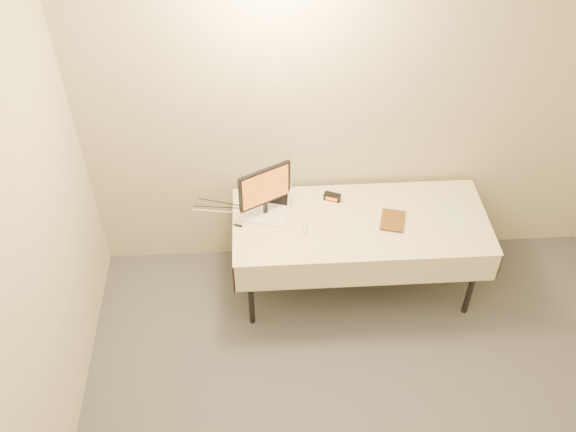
{
  "coord_description": "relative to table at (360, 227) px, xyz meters",
  "views": [
    {
      "loc": [
        -0.73,
        -1.29,
        3.94
      ],
      "look_at": [
        -0.53,
        1.99,
        0.86
      ],
      "focal_mm": 40.0,
      "sensor_mm": 36.0,
      "label": 1
    }
  ],
  "objects": [
    {
      "name": "back_wall",
      "position": [
        0.0,
        0.45,
        0.67
      ],
      "size": [
        4.0,
        0.1,
        2.7
      ],
      "primitive_type": "cube",
      "color": "#C2B79C",
      "rests_on": "ground"
    },
    {
      "name": "table",
      "position": [
        0.0,
        0.0,
        0.0
      ],
      "size": [
        1.86,
        0.81,
        0.74
      ],
      "color": "black",
      "rests_on": "ground"
    },
    {
      "name": "laptop",
      "position": [
        -0.67,
        0.15,
        0.11
      ],
      "size": [
        0.37,
        0.35,
        0.21
      ],
      "rotation": [
        0.0,
        0.0,
        -0.28
      ],
      "color": "white",
      "rests_on": "table"
    },
    {
      "name": "monitor",
      "position": [
        -0.69,
        0.11,
        0.31
      ],
      "size": [
        0.37,
        0.21,
        0.42
      ],
      "rotation": [
        0.0,
        0.0,
        0.49
      ],
      "color": "black",
      "rests_on": "table"
    },
    {
      "name": "book",
      "position": [
        0.15,
        -0.01,
        0.17
      ],
      "size": [
        0.17,
        0.06,
        0.22
      ],
      "primitive_type": "imported",
      "rotation": [
        0.0,
        0.0,
        -0.27
      ],
      "color": "#945C1A",
      "rests_on": "table"
    },
    {
      "name": "alarm_clock",
      "position": [
        -0.18,
        0.24,
        0.09
      ],
      "size": [
        0.14,
        0.09,
        0.05
      ],
      "rotation": [
        0.0,
        0.0,
        -0.37
      ],
      "color": "black",
      "rests_on": "table"
    },
    {
      "name": "clicker",
      "position": [
        -0.41,
        -0.07,
        0.07
      ],
      "size": [
        0.06,
        0.1,
        0.02
      ],
      "primitive_type": "ellipsoid",
      "rotation": [
        0.0,
        0.0,
        -0.2
      ],
      "color": "silver",
      "rests_on": "table"
    },
    {
      "name": "paper_form",
      "position": [
        0.68,
        0.02,
        0.06
      ],
      "size": [
        0.16,
        0.27,
        0.0
      ],
      "primitive_type": "cube",
      "rotation": [
        0.0,
        0.0,
        0.22
      ],
      "color": "#B6DCAF",
      "rests_on": "table"
    },
    {
      "name": "usb_dongle",
      "position": [
        -0.89,
        -0.01,
        0.07
      ],
      "size": [
        0.06,
        0.04,
        0.01
      ],
      "primitive_type": "cube",
      "rotation": [
        0.0,
        0.0,
        -0.39
      ],
      "color": "black",
      "rests_on": "table"
    }
  ]
}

